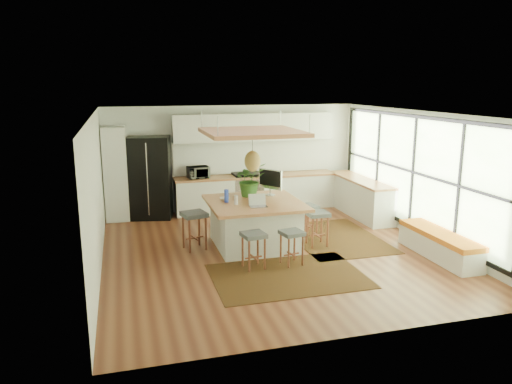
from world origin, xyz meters
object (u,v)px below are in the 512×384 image
object	(u,v)px
stool_near_right	(292,246)
island_plant	(250,183)
stool_left_side	(195,232)
island	(255,224)
laptop	(258,201)
monitor	(270,183)
fridge	(150,181)
microwave	(198,171)
stool_near_left	(254,249)
stool_right_front	(317,229)
stool_right_back	(307,220)

from	to	relation	value
stool_near_right	island_plant	size ratio (longest dim) A/B	0.90
stool_left_side	island_plant	bearing A→B (deg)	16.44
stool_left_side	island	bearing A→B (deg)	-5.96
stool_near_right	laptop	bearing A→B (deg)	117.83
stool_left_side	monitor	xyz separation A→B (m)	(1.68, 0.33, 0.83)
fridge	island	world-z (taller)	fridge
island	microwave	size ratio (longest dim) A/B	3.52
stool_near_right	island_plant	bearing A→B (deg)	101.21
stool_near_left	monitor	xyz separation A→B (m)	(0.82, 1.65, 0.83)
stool_left_side	laptop	world-z (taller)	laptop
stool_right_front	laptop	xyz separation A→B (m)	(-1.27, -0.10, 0.70)
laptop	monitor	distance (m)	1.03
stool_near_left	stool_right_back	size ratio (longest dim) A/B	0.98
stool_left_side	stool_near_right	bearing A→B (deg)	-40.23
stool_near_left	island	bearing A→B (deg)	73.66
microwave	island	bearing A→B (deg)	-83.20
island	monitor	world-z (taller)	monitor
stool_right_back	monitor	distance (m)	1.17
monitor	microwave	world-z (taller)	monitor
stool_near_right	stool_right_front	size ratio (longest dim) A/B	0.90
stool_near_left	laptop	xyz separation A→B (m)	(0.31, 0.77, 0.70)
stool_right_back	island_plant	bearing A→B (deg)	174.12
stool_left_side	laptop	xyz separation A→B (m)	(1.17, -0.56, 0.70)
stool_near_left	monitor	bearing A→B (deg)	63.71
stool_near_right	stool_left_side	distance (m)	2.07
island	microwave	world-z (taller)	microwave
stool_near_right	stool_right_front	distance (m)	1.23
stool_near_right	stool_right_front	world-z (taller)	stool_right_front
island	laptop	xyz separation A→B (m)	(-0.05, -0.43, 0.58)
laptop	monitor	bearing A→B (deg)	62.99
fridge	stool_right_front	world-z (taller)	fridge
stool_near_left	microwave	distance (m)	4.07
monitor	island	bearing A→B (deg)	-79.83
stool_right_front	stool_left_side	size ratio (longest dim) A/B	0.94
island	island_plant	xyz separation A→B (m)	(0.03, 0.49, 0.74)
fridge	island_plant	xyz separation A→B (m)	(1.92, -2.29, 0.28)
fridge	microwave	bearing A→B (deg)	11.20
island	monitor	size ratio (longest dim) A/B	3.02
stool_right_front	stool_near_right	bearing A→B (deg)	-134.45
island_plant	monitor	bearing A→B (deg)	-5.02
island	island_plant	distance (m)	0.89
stool_right_back	stool_near_right	bearing A→B (deg)	-120.05
microwave	island_plant	xyz separation A→B (m)	(0.73, -2.29, 0.11)
stool_near_left	stool_left_side	xyz separation A→B (m)	(-0.86, 1.33, 0.00)
microwave	laptop	bearing A→B (deg)	-85.81
stool_near_left	microwave	bearing A→B (deg)	95.04
fridge	monitor	size ratio (longest dim) A/B	3.28
fridge	stool_right_front	xyz separation A→B (m)	(3.11, -3.12, -0.57)
stool_right_back	stool_left_side	xyz separation A→B (m)	(-2.49, -0.24, 0.00)
stool_near_right	stool_right_back	distance (m)	1.82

